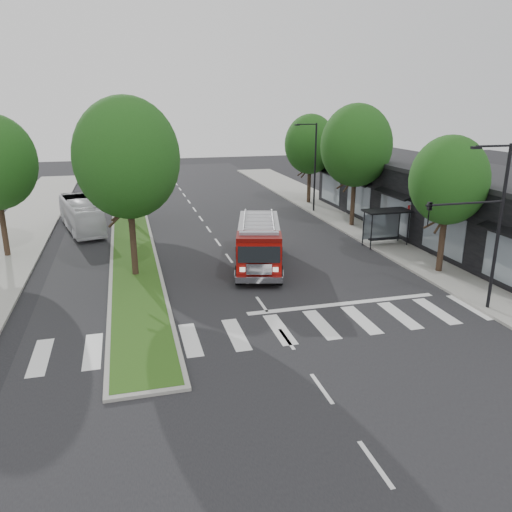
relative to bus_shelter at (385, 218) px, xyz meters
The scene contains 14 objects.
ground 14.00m from the bus_shelter, 143.97° to the right, with size 140.00×140.00×0.00m, color black.
sidewalk_right 3.00m from the bus_shelter, 54.94° to the left, with size 5.00×80.00×0.15m, color gray.
median 19.92m from the bus_shelter, 150.20° to the left, with size 3.00×50.00×0.15m.
storefront_row 6.11m from the bus_shelter, 17.71° to the left, with size 8.00×30.00×5.00m, color black.
bus_shelter is the anchor object (origin of this frame).
tree_right_near 7.06m from the bus_shelter, 87.21° to the right, with size 4.40×4.40×8.05m.
tree_right_mid 7.36m from the bus_shelter, 87.07° to the left, with size 5.60×5.60×9.72m.
tree_right_far 16.30m from the bus_shelter, 88.92° to the left, with size 5.00×5.00×8.73m.
tree_median_near 17.98m from the bus_shelter, behind, with size 5.80×5.80×10.16m.
tree_median_far 21.36m from the bus_shelter, 145.43° to the left, with size 5.60×5.60×9.72m.
streetlight_right_near 12.05m from the bus_shelter, 97.76° to the right, with size 4.08×0.22×8.00m.
streetlight_right_far 12.13m from the bus_shelter, 94.11° to the left, with size 2.11×0.20×8.00m.
fire_engine 9.98m from the bus_shelter, 167.64° to the right, with size 4.64×8.89×2.96m.
city_bus 23.31m from the bus_shelter, 154.06° to the left, with size 2.10×9.00×2.51m, color silver.
Camera 1 is at (-6.23, -22.42, 9.74)m, focal length 35.00 mm.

